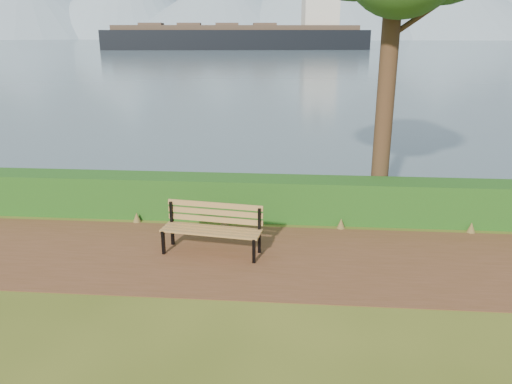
{
  "coord_description": "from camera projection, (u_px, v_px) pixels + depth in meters",
  "views": [
    {
      "loc": [
        0.56,
        -8.75,
        4.28
      ],
      "look_at": [
        -0.29,
        1.2,
        1.1
      ],
      "focal_mm": 35.0,
      "sensor_mm": 36.0,
      "label": 1
    }
  ],
  "objects": [
    {
      "name": "ground",
      "position": [
        266.0,
        265.0,
        9.65
      ],
      "size": [
        140.0,
        140.0,
        0.0
      ],
      "primitive_type": "plane",
      "color": "#3F4F16",
      "rests_on": "ground"
    },
    {
      "name": "path",
      "position": [
        267.0,
        258.0,
        9.93
      ],
      "size": [
        40.0,
        3.4,
        0.01
      ],
      "primitive_type": "cube",
      "color": "brown",
      "rests_on": "ground"
    },
    {
      "name": "hedge",
      "position": [
        273.0,
        198.0,
        11.97
      ],
      "size": [
        32.0,
        0.85,
        1.0
      ],
      "primitive_type": "cube",
      "color": "#164313",
      "rests_on": "ground"
    },
    {
      "name": "water",
      "position": [
        299.0,
        42.0,
        256.46
      ],
      "size": [
        700.0,
        510.0,
        0.0
      ],
      "primitive_type": "cube",
      "color": "#455A6F",
      "rests_on": "ground"
    },
    {
      "name": "mountains",
      "position": [
        289.0,
        2.0,
        387.43
      ],
      "size": [
        585.0,
        190.0,
        70.0
      ],
      "color": "#7D94A6",
      "rests_on": "ground"
    },
    {
      "name": "bench",
      "position": [
        213.0,
        225.0,
        10.09
      ],
      "size": [
        2.07,
        0.86,
        1.01
      ],
      "rotation": [
        0.0,
        0.0,
        -0.14
      ],
      "color": "black",
      "rests_on": "ground"
    },
    {
      "name": "cargo_ship",
      "position": [
        246.0,
        37.0,
        135.87
      ],
      "size": [
        72.06,
        20.35,
        21.62
      ],
      "rotation": [
        0.0,
        0.0,
        0.13
      ],
      "color": "black",
      "rests_on": "ground"
    }
  ]
}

